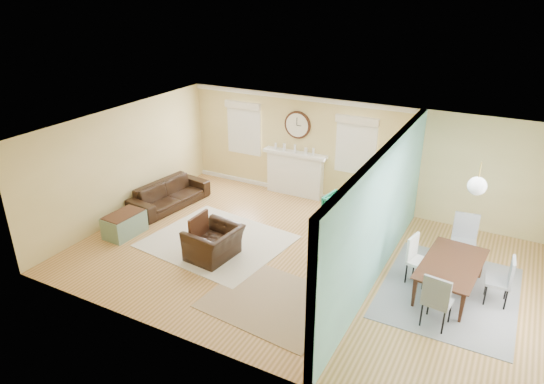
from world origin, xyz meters
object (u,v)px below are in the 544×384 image
object	(u,v)px
green_chair	(340,207)
eames_chair	(214,243)
sofa	(170,194)
dining_table	(451,278)
credenza	(373,231)

from	to	relation	value
green_chair	eames_chair	bearing A→B (deg)	69.30
sofa	dining_table	xyz separation A→B (m)	(6.77, -0.54, -0.00)
eames_chair	credenza	distance (m)	3.28
sofa	green_chair	size ratio (longest dim) A/B	3.13
eames_chair	credenza	bearing A→B (deg)	130.30
sofa	credenza	distance (m)	5.06
eames_chair	green_chair	xyz separation A→B (m)	(1.63, 2.80, -0.03)
eames_chair	dining_table	world-z (taller)	eames_chair
credenza	sofa	bearing A→B (deg)	-176.11
sofa	dining_table	world-z (taller)	sofa
sofa	eames_chair	distance (m)	2.81
green_chair	credenza	bearing A→B (deg)	148.14
green_chair	credenza	size ratio (longest dim) A/B	0.46
sofa	green_chair	bearing A→B (deg)	-64.92
credenza	dining_table	world-z (taller)	credenza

